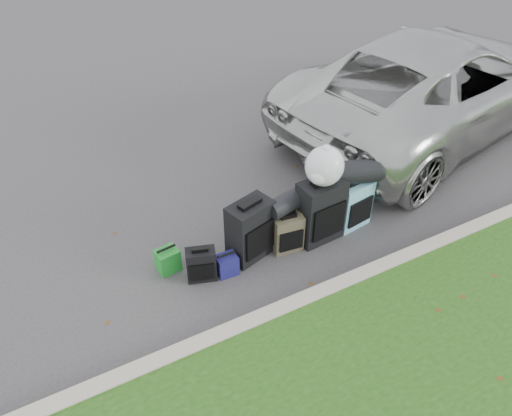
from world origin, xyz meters
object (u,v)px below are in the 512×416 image
suitcase_teal (352,204)px  suv (435,83)px  suitcase_large_black_right (320,211)px  suitcase_small_black (201,265)px  tote_navy (227,265)px  suitcase_olive (287,233)px  tote_green (168,260)px  suitcase_large_black_left (250,230)px

suitcase_teal → suv: bearing=21.1°
suv → suitcase_large_black_right: size_ratio=6.83×
suitcase_small_black → tote_navy: 0.31m
suitcase_olive → suitcase_teal: suitcase_teal is taller
tote_green → tote_navy: size_ratio=1.13×
tote_navy → suitcase_large_black_left: bearing=24.5°
suitcase_olive → tote_navy: (-0.85, -0.04, -0.12)m
suitcase_olive → suitcase_teal: bearing=8.2°
suitcase_teal → tote_navy: suitcase_teal is taller
tote_navy → suv: bearing=21.7°
suitcase_small_black → tote_navy: suitcase_small_black is taller
suitcase_teal → tote_green: bearing=164.1°
suv → tote_green: size_ratio=19.74×
suitcase_small_black → tote_green: 0.44m
suitcase_small_black → suitcase_olive: (1.14, -0.03, 0.04)m
suitcase_small_black → suitcase_large_black_right: size_ratio=0.50×
suitcase_olive → tote_green: suitcase_olive is taller
suitcase_small_black → suitcase_teal: size_ratio=0.64×
suv → suitcase_small_black: 5.17m
suitcase_olive → suitcase_large_black_right: suitcase_large_black_right is taller
suitcase_teal → tote_navy: size_ratio=2.57×
suv → suitcase_large_black_left: (-4.21, -1.44, -0.42)m
suitcase_small_black → suitcase_olive: 1.14m
suv → suitcase_large_black_right: 3.66m
suitcase_teal → suitcase_large_black_right: suitcase_large_black_right is taller
suv → suitcase_large_black_left: 4.47m
suitcase_small_black → suitcase_olive: size_ratio=0.84×
suitcase_large_black_left → suitcase_large_black_right: suitcase_large_black_right is taller
suitcase_large_black_left → tote_navy: suitcase_large_black_left is taller
suitcase_teal → tote_navy: 1.85m
suitcase_olive → suitcase_large_black_right: 0.50m
suitcase_large_black_right → suitcase_olive: bearing=176.0°
suitcase_small_black → suitcase_large_black_left: size_ratio=0.55×
suv → suitcase_large_black_left: bearing=96.5°
tote_navy → tote_green: bearing=149.6°
suitcase_olive → suitcase_large_black_right: size_ratio=0.59×
suitcase_small_black → suitcase_large_black_left: suitcase_large_black_left is taller
suitcase_large_black_right → suitcase_small_black: bearing=175.0°
suitcase_teal → tote_green: (-2.44, 0.33, -0.19)m
suitcase_large_black_left → suitcase_teal: (1.45, -0.11, -0.05)m
suv → tote_navy: bearing=96.8°
suitcase_teal → suitcase_olive: bearing=172.7°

